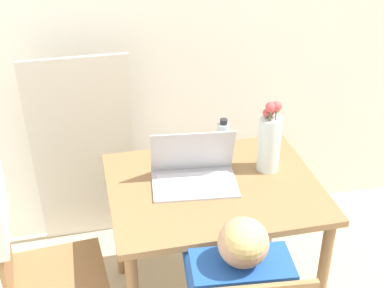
# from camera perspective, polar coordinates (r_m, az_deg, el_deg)

# --- Properties ---
(wall_back) EXTENTS (6.40, 0.05, 2.50)m
(wall_back) POSITION_cam_1_polar(r_m,az_deg,el_deg) (2.87, 3.60, 13.78)
(wall_back) COLOR white
(wall_back) RESTS_ON ground_plane
(dining_table) EXTENTS (0.93, 0.74, 0.71)m
(dining_table) POSITION_cam_1_polar(r_m,az_deg,el_deg) (2.42, 2.31, -6.41)
(dining_table) COLOR olive
(dining_table) RESTS_ON ground_plane
(chair_spare) EXTENTS (0.46, 0.43, 0.91)m
(chair_spare) POSITION_cam_1_polar(r_m,az_deg,el_deg) (2.30, -17.73, -10.47)
(chair_spare) COLOR olive
(chair_spare) RESTS_ON ground_plane
(laptop) EXTENTS (0.40, 0.29, 0.24)m
(laptop) POSITION_cam_1_polar(r_m,az_deg,el_deg) (2.36, 0.18, -2.82)
(laptop) COLOR #B2B2B7
(laptop) RESTS_ON dining_table
(flower_vase) EXTENTS (0.10, 0.10, 0.35)m
(flower_vase) POSITION_cam_1_polar(r_m,az_deg,el_deg) (2.42, 8.25, 0.41)
(flower_vase) COLOR silver
(flower_vase) RESTS_ON dining_table
(water_bottle) EXTENTS (0.06, 0.06, 0.23)m
(water_bottle) POSITION_cam_1_polar(r_m,az_deg,el_deg) (2.46, 3.33, 0.08)
(water_bottle) COLOR silver
(water_bottle) RESTS_ON dining_table
(cardboard_panel) EXTENTS (0.52, 0.18, 1.16)m
(cardboard_panel) POSITION_cam_1_polar(r_m,az_deg,el_deg) (2.90, -11.50, -1.13)
(cardboard_panel) COLOR silver
(cardboard_panel) RESTS_ON ground_plane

